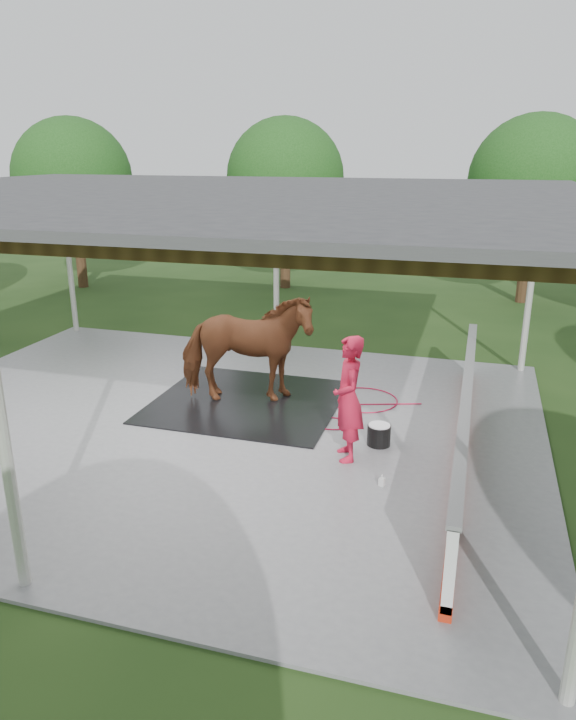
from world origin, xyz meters
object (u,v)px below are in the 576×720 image
(handler, at_px, (348,399))
(wash_bucket, at_px, (379,434))
(dasher_board, at_px, (464,424))
(horse, at_px, (246,348))

(handler, height_order, wash_bucket, handler)
(dasher_board, height_order, handler, handler)
(horse, relative_size, handler, 1.25)
(dasher_board, xyz_separation_m, horse, (-4.08, 1.16, 0.55))
(horse, distance_m, handler, 2.92)
(dasher_board, bearing_deg, horse, 164.07)
(dasher_board, height_order, horse, horse)
(handler, bearing_deg, wash_bucket, 123.62)
(horse, bearing_deg, wash_bucket, -129.53)
(handler, xyz_separation_m, wash_bucket, (0.42, 0.60, -0.82))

